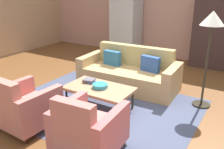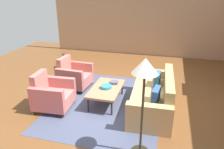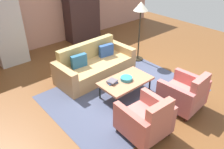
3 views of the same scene
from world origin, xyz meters
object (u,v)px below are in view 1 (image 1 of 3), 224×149
Objects in this scene: couch at (130,74)px; armchair_right at (87,131)px; fruit_bowl at (100,86)px; cabinet at (217,34)px; refrigerator at (126,26)px; coffee_table at (99,89)px; book_stack at (89,80)px; floor_lamp at (211,28)px; armchair_left at (23,108)px.

armchair_right is (0.61, -2.35, 0.06)m from couch.
cabinet is (1.27, 3.56, 0.46)m from fruit_bowl.
refrigerator is at bearing -177.73° from cabinet.
couch is 2.43m from armchair_right.
couch is at bearing -118.67° from cabinet.
refrigerator reaches higher than cabinet.
couch is at bearing -59.44° from refrigerator.
book_stack reaches higher than coffee_table.
couch is 2.43× the size of armchair_right.
cabinet is 0.97× the size of refrigerator.
couch is at bearing 91.21° from fruit_bowl.
fruit_bowl is at bearing 0.00° from coffee_table.
floor_lamp is (1.86, 0.96, 1.01)m from book_stack.
cabinet is 2.64m from refrigerator.
coffee_table is 0.33m from book_stack.
coffee_table is 0.07m from fruit_bowl.
floor_lamp is at bearing 63.00° from armchair_right.
couch is 7.79× the size of fruit_bowl.
armchair_right is 3.61× the size of book_stack.
refrigerator is (-1.95, 4.62, 0.58)m from armchair_right.
coffee_table is 0.70× the size of floor_lamp.
fruit_bowl is at bearing 112.70° from armchair_right.
cabinet is at bearing 2.27° from refrigerator.
floor_lamp is (1.56, -0.12, 1.16)m from couch.
armchair_left is 0.49× the size of cabinet.
couch is 1.15× the size of refrigerator.
armchair_right is 2.67m from floor_lamp.
armchair_left is at bearing -111.87° from cabinet.
floor_lamp is (0.96, 2.24, 1.10)m from armchair_right.
coffee_table is at bearing -68.76° from refrigerator.
fruit_bowl reaches higher than book_stack.
refrigerator reaches higher than coffee_table.
couch is 1.78× the size of coffee_table.
armchair_right is 1.57m from book_stack.
refrigerator is (-1.34, 2.27, 0.64)m from couch.
armchair_left reaches higher than couch.
cabinet reaches higher than couch.
coffee_table is 1.36× the size of armchair_left.
fruit_bowl is 1.12× the size of book_stack.
couch reaches higher than fruit_bowl.
couch is at bearing 100.64° from armchair_right.
coffee_table is at bearing 180.00° from fruit_bowl.
armchair_left is 1.33m from fruit_bowl.
floor_lamp is (1.56, 1.07, 1.08)m from coffee_table.
armchair_right is at bearing -98.30° from cabinet.
fruit_bowl is 2.13m from floor_lamp.
armchair_left is 1.00× the size of armchair_right.
book_stack is (0.30, 1.28, 0.09)m from armchair_left.
armchair_left is 1.32m from book_stack.
coffee_table is (0.00, -1.19, 0.08)m from couch.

